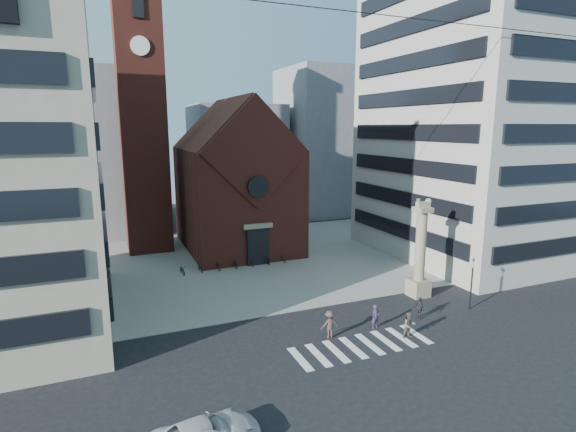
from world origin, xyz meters
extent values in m
plane|color=black|center=(0.00, 0.00, 0.00)|extent=(120.00, 120.00, 0.00)
cube|color=gray|center=(0.00, 19.00, 0.03)|extent=(46.00, 30.00, 0.05)
cube|color=maroon|center=(0.00, 25.00, 6.00)|extent=(12.00, 16.00, 12.00)
cube|color=brown|center=(0.00, 25.40, 12.00)|extent=(12.00, 15.40, 12.00)
cube|color=maroon|center=(0.00, 17.05, 12.00)|extent=(11.76, 0.50, 11.76)
cylinder|color=black|center=(0.00, 16.60, 8.50)|extent=(2.20, 0.30, 2.20)
cube|color=black|center=(0.00, 16.85, 2.00)|extent=(2.40, 0.30, 4.00)
cube|color=gray|center=(0.00, 16.80, 4.30)|extent=(3.20, 0.40, 0.50)
cube|color=maroon|center=(-10.00, 28.00, 15.00)|extent=(5.00, 5.00, 30.00)
cylinder|color=white|center=(-10.00, 25.40, 23.00)|extent=(2.00, 0.20, 2.00)
cube|color=black|center=(-10.00, 25.40, 27.00)|extent=(1.20, 0.20, 2.40)
cube|color=#A6A196|center=(24.00, 12.00, 16.00)|extent=(18.00, 22.00, 32.00)
cube|color=gray|center=(-20.00, 40.00, 11.00)|extent=(16.00, 14.00, 22.00)
cube|color=gray|center=(6.00, 45.00, 9.00)|extent=(14.00, 12.00, 18.00)
cube|color=gray|center=(22.00, 42.00, 12.00)|extent=(16.00, 14.00, 24.00)
cube|color=gray|center=(10.00, 3.00, 0.75)|extent=(1.60, 1.60, 1.50)
cylinder|color=gray|center=(10.00, 3.00, 4.50)|extent=(0.90, 0.90, 6.00)
cube|color=gray|center=(10.00, 3.00, 7.70)|extent=(1.30, 1.30, 0.40)
cube|color=gray|center=(10.00, 3.00, 8.10)|extent=(1.20, 0.50, 0.55)
sphere|color=gray|center=(10.55, 3.00, 8.35)|extent=(0.56, 0.56, 0.56)
cube|color=gray|center=(9.50, 3.00, 8.50)|extent=(0.25, 0.15, 0.35)
cylinder|color=black|center=(12.00, -1.00, 1.75)|extent=(0.12, 0.12, 3.50)
imported|color=black|center=(12.00, -1.00, 3.90)|extent=(0.13, 0.16, 0.80)
imported|color=#353144|center=(2.96, -0.99, 0.89)|extent=(0.71, 0.53, 1.78)
imported|color=#5F544C|center=(4.27, -3.22, 0.93)|extent=(0.98, 0.80, 1.87)
imported|color=#2B2B33|center=(7.02, -0.91, 0.86)|extent=(0.44, 1.01, 1.72)
imported|color=#493131|center=(-0.87, -1.06, 0.99)|extent=(1.35, 0.86, 1.98)
imported|color=black|center=(-8.04, 16.79, 0.50)|extent=(0.71, 1.76, 0.90)
imported|color=black|center=(-6.24, 16.79, 0.55)|extent=(0.58, 1.70, 1.00)
imported|color=black|center=(-4.44, 16.79, 0.50)|extent=(0.71, 1.76, 0.90)
imported|color=black|center=(-2.64, 16.79, 0.55)|extent=(0.58, 1.70, 1.00)
imported|color=black|center=(-0.84, 16.79, 0.50)|extent=(0.71, 1.76, 0.90)
imported|color=black|center=(0.96, 16.79, 0.55)|extent=(0.58, 1.70, 1.00)
imported|color=black|center=(2.76, 16.79, 0.50)|extent=(0.71, 1.76, 0.90)
camera|label=1|loc=(-14.85, -26.96, 14.55)|focal=28.00mm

